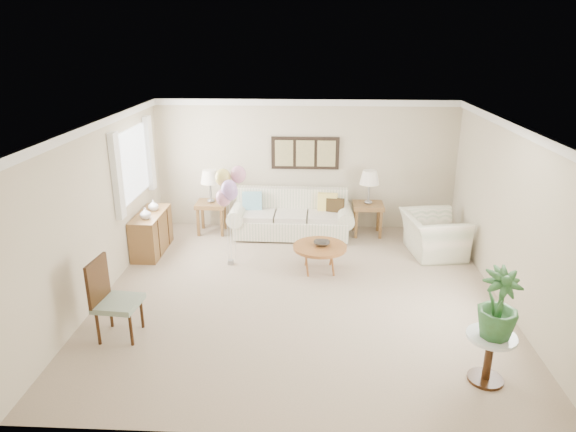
% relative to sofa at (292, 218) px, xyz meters
% --- Properties ---
extents(ground_plane, '(6.00, 6.00, 0.00)m').
position_rel_sofa_xyz_m(ground_plane, '(0.24, -2.47, -0.35)').
color(ground_plane, tan).
extents(room_shell, '(6.04, 6.04, 2.60)m').
position_rel_sofa_xyz_m(room_shell, '(0.13, -2.38, 1.27)').
color(room_shell, beige).
rests_on(room_shell, ground).
extents(wall_art_triptych, '(1.35, 0.06, 0.65)m').
position_rel_sofa_xyz_m(wall_art_triptych, '(0.24, 0.49, 1.20)').
color(wall_art_triptych, black).
rests_on(wall_art_triptych, ground).
extents(sofa, '(2.45, 0.95, 0.90)m').
position_rel_sofa_xyz_m(sofa, '(0.00, 0.00, 0.00)').
color(sofa, '#F1E4CA').
rests_on(sofa, ground).
extents(end_table_left, '(0.59, 0.53, 0.64)m').
position_rel_sofa_xyz_m(end_table_left, '(-1.61, 0.06, 0.18)').
color(end_table_left, brown).
rests_on(end_table_left, ground).
extents(end_table_right, '(0.59, 0.54, 0.64)m').
position_rel_sofa_xyz_m(end_table_right, '(1.50, 0.10, 0.18)').
color(end_table_right, brown).
rests_on(end_table_right, ground).
extents(lamp_left, '(0.37, 0.37, 0.66)m').
position_rel_sofa_xyz_m(lamp_left, '(-1.61, 0.06, 0.79)').
color(lamp_left, gray).
rests_on(lamp_left, end_table_left).
extents(lamp_right, '(0.38, 0.38, 0.67)m').
position_rel_sofa_xyz_m(lamp_right, '(1.50, 0.10, 0.80)').
color(lamp_right, gray).
rests_on(lamp_right, end_table_right).
extents(coffee_table, '(0.90, 0.90, 0.45)m').
position_rel_sofa_xyz_m(coffee_table, '(0.54, -1.64, 0.06)').
color(coffee_table, olive).
rests_on(coffee_table, ground).
extents(decor_bowl, '(0.28, 0.28, 0.07)m').
position_rel_sofa_xyz_m(decor_bowl, '(0.57, -1.62, 0.13)').
color(decor_bowl, '#312C26').
rests_on(decor_bowl, coffee_table).
extents(armchair, '(1.14, 1.26, 0.74)m').
position_rel_sofa_xyz_m(armchair, '(2.58, -0.81, 0.01)').
color(armchair, '#F1E4CA').
rests_on(armchair, ground).
extents(side_table, '(0.55, 0.55, 0.60)m').
position_rel_sofa_xyz_m(side_table, '(2.42, -4.48, 0.10)').
color(side_table, silver).
rests_on(side_table, ground).
extents(potted_plant, '(0.54, 0.54, 0.80)m').
position_rel_sofa_xyz_m(potted_plant, '(2.44, -4.50, 0.65)').
color(potted_plant, '#294E23').
rests_on(potted_plant, side_table).
extents(accent_chair, '(0.58, 0.58, 1.09)m').
position_rel_sofa_xyz_m(accent_chair, '(-2.17, -3.77, 0.21)').
color(accent_chair, gray).
rests_on(accent_chair, ground).
extents(credenza, '(0.46, 1.20, 0.74)m').
position_rel_sofa_xyz_m(credenza, '(-2.52, -0.97, 0.02)').
color(credenza, brown).
rests_on(credenza, ground).
extents(vase_white, '(0.25, 0.25, 0.20)m').
position_rel_sofa_xyz_m(vase_white, '(-2.50, -1.25, 0.49)').
color(vase_white, silver).
rests_on(vase_white, credenza).
extents(vase_sage, '(0.22, 0.22, 0.19)m').
position_rel_sofa_xyz_m(vase_sage, '(-2.50, -0.79, 0.48)').
color(vase_sage, silver).
rests_on(vase_sage, credenza).
extents(balloon_cluster, '(0.51, 0.46, 1.73)m').
position_rel_sofa_xyz_m(balloon_cluster, '(-0.98, -1.47, 1.05)').
color(balloon_cluster, gray).
rests_on(balloon_cluster, ground).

